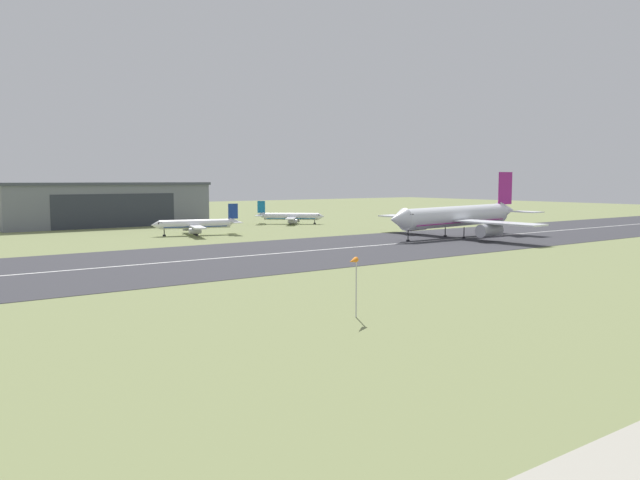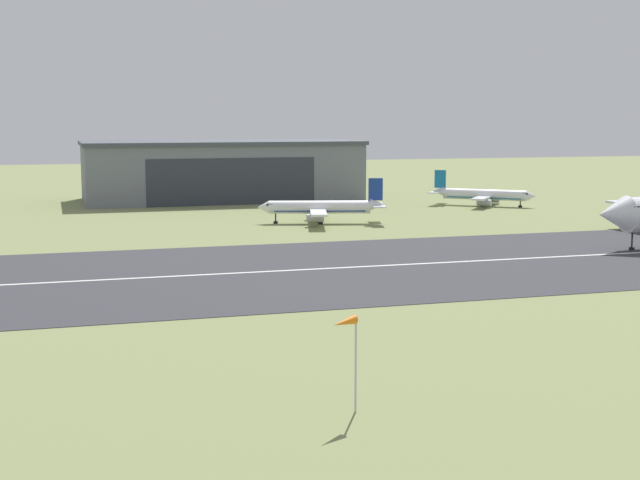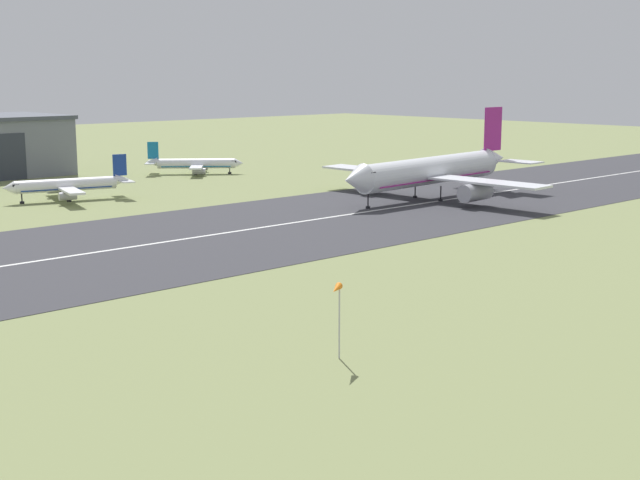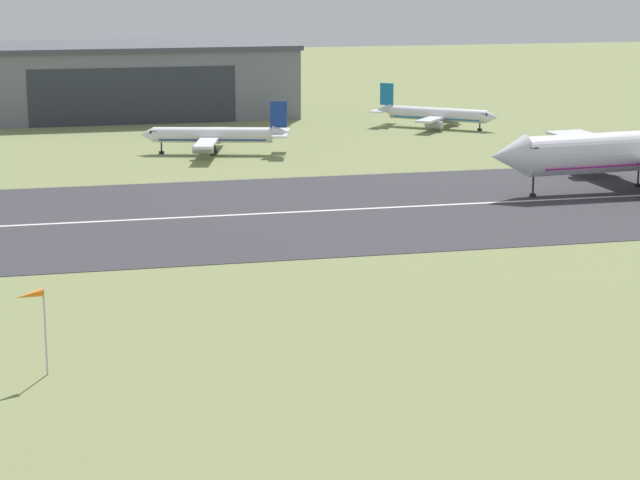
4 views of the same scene
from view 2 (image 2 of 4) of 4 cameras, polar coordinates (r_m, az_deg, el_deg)
The scene contains 7 objects.
ground_plane at distance 55.35m, azimuth -3.18°, elevation -12.83°, with size 688.12×688.12×0.00m, color #7A8451.
runway_strip at distance 111.53m, azimuth -10.32°, elevation -2.36°, with size 448.12×48.26×0.06m, color #333338.
runway_centreline at distance 111.52m, azimuth -10.32°, elevation -2.34°, with size 403.31×0.70×0.01m, color silver.
hangar_building at distance 214.69m, azimuth -6.36°, elevation 4.46°, with size 64.86×28.62×14.11m.
airplane_parked_west at distance 201.86m, azimuth 10.39°, elevation 2.86°, with size 21.61×19.23×7.80m.
airplane_parked_east at distance 165.61m, azimuth 0.08°, elevation 2.09°, with size 24.34×22.44×8.42m.
windsock_pole at distance 58.18m, azimuth 1.66°, elevation -5.67°, with size 2.21×1.72×6.66m.
Camera 2 is at (-12.07, 8.41, 19.51)m, focal length 50.00 mm.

